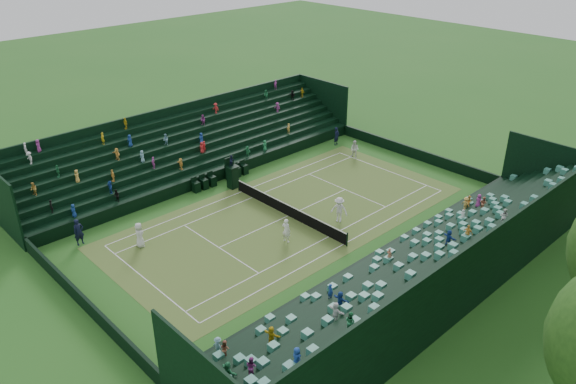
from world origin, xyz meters
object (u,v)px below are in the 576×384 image
at_px(player_far_west, 355,149).
at_px(player_near_east, 286,230).
at_px(player_near_west, 139,235).
at_px(player_far_east, 339,210).
at_px(tennis_net, 288,210).
at_px(umpire_chair, 232,174).

bearing_deg(player_far_west, player_near_east, -78.90).
xyz_separation_m(player_near_west, player_far_east, (6.91, 12.25, 0.09)).
distance_m(player_far_west, player_far_east, 12.15).
relative_size(player_near_west, player_far_west, 1.09).
relative_size(tennis_net, player_far_west, 7.15).
bearing_deg(player_near_east, tennis_net, -56.77).
distance_m(player_near_west, player_far_east, 14.07).
distance_m(tennis_net, umpire_chair, 6.64).
bearing_deg(player_near_west, player_near_east, -119.18).
xyz_separation_m(player_far_west, player_far_east, (7.01, -9.93, 0.16)).
bearing_deg(tennis_net, umpire_chair, 179.75).
distance_m(umpire_chair, player_near_west, 10.54).
bearing_deg(player_far_east, player_near_east, -121.34).
height_order(tennis_net, player_far_west, player_far_west).
bearing_deg(player_far_east, umpire_chair, 168.14).
xyz_separation_m(player_near_east, player_far_east, (0.60, 4.68, 0.09)).
xyz_separation_m(player_near_west, player_near_east, (6.31, 7.57, -0.00)).
relative_size(tennis_net, player_near_west, 6.56).
xyz_separation_m(tennis_net, player_far_west, (-3.88, 12.06, 0.29)).
bearing_deg(player_near_east, player_far_west, -77.81).
bearing_deg(umpire_chair, player_far_east, 12.19).
relative_size(player_far_west, player_far_east, 0.84).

